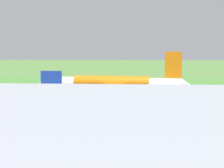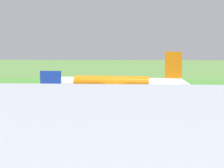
{
  "view_description": "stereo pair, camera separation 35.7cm",
  "coord_description": "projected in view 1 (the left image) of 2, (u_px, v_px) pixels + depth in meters",
  "views": [
    {
      "loc": [
        -19.35,
        153.37,
        17.77
      ],
      "look_at": [
        -6.96,
        0.0,
        4.5
      ],
      "focal_mm": 71.4,
      "sensor_mm": 36.0,
      "label": 1
    },
    {
      "loc": [
        -19.71,
        153.34,
        17.77
      ],
      "look_at": [
        -6.96,
        0.0,
        4.5
      ],
      "focal_mm": 71.4,
      "sensor_mm": 36.0,
      "label": 2
    }
  ],
  "objects": [
    {
      "name": "ground_plane",
      "position": [
        92.0,
        97.0,
        155.39
      ],
      "size": [
        800.0,
        800.0,
        0.0
      ],
      "primitive_type": "plane",
      "color": "#547F3D"
    },
    {
      "name": "apron_concrete",
      "position": [
        49.0,
        136.0,
        87.84
      ],
      "size": [
        440.0,
        110.0,
        0.05
      ],
      "primitive_type": "cube",
      "color": "gray",
      "rests_on": "ground"
    },
    {
      "name": "runway_asphalt",
      "position": [
        92.0,
        97.0,
        155.39
      ],
      "size": [
        600.0,
        37.07,
        0.06
      ],
      "primitive_type": "cube",
      "color": "#38383D",
      "rests_on": "ground"
    },
    {
      "name": "grass_verge_foreground",
      "position": [
        105.0,
        85.0,
        201.39
      ],
      "size": [
        600.0,
        80.0,
        0.04
      ],
      "primitive_type": "cube",
      "color": "#478534",
      "rests_on": "ground"
    },
    {
      "name": "traffic_cone_orange",
      "position": [
        44.0,
        84.0,
        204.23
      ],
      "size": [
        0.4,
        0.4,
        0.55
      ],
      "primitive_type": "cone",
      "color": "orange",
      "rests_on": "ground"
    },
    {
      "name": "no_stopping_sign",
      "position": [
        53.0,
        82.0,
        199.28
      ],
      "size": [
        0.6,
        0.1,
        2.75
      ],
      "color": "slate",
      "rests_on": "ground"
    },
    {
      "name": "airliner_parked_mid",
      "position": [
        130.0,
        116.0,
        91.05
      ],
      "size": [
        42.98,
        35.14,
        12.55
      ],
      "color": "white",
      "rests_on": "ground"
    },
    {
      "name": "airliner_main",
      "position": [
        113.0,
        84.0,
        154.38
      ],
      "size": [
        54.11,
        44.4,
        15.88
      ],
      "color": "white",
      "rests_on": "ground"
    }
  ]
}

